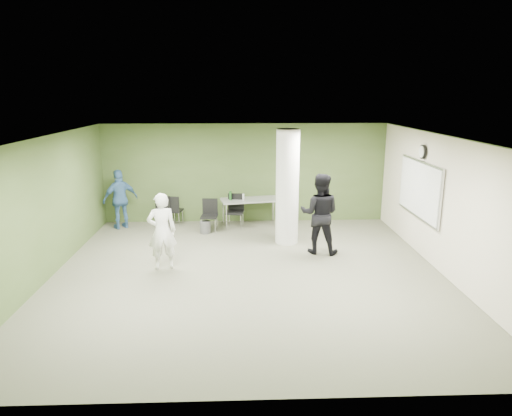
{
  "coord_description": "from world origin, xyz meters",
  "views": [
    {
      "loc": [
        -0.17,
        -8.8,
        3.63
      ],
      "look_at": [
        0.2,
        1.0,
        1.14
      ],
      "focal_mm": 32.0,
      "sensor_mm": 36.0,
      "label": 1
    }
  ],
  "objects_px": {
    "chair_back_left": "(165,208)",
    "man_blue": "(120,199)",
    "folding_table": "(250,201)",
    "woman_white": "(162,231)",
    "man_black": "(320,214)"
  },
  "relations": [
    {
      "from": "folding_table",
      "to": "man_blue",
      "type": "bearing_deg",
      "value": 170.78
    },
    {
      "from": "man_black",
      "to": "man_blue",
      "type": "relative_size",
      "value": 1.15
    },
    {
      "from": "folding_table",
      "to": "chair_back_left",
      "type": "distance_m",
      "value": 2.39
    },
    {
      "from": "man_black",
      "to": "man_blue",
      "type": "distance_m",
      "value": 5.52
    },
    {
      "from": "woman_white",
      "to": "man_blue",
      "type": "bearing_deg",
      "value": -76.8
    },
    {
      "from": "woman_white",
      "to": "man_black",
      "type": "xyz_separation_m",
      "value": [
        3.46,
        0.87,
        0.11
      ]
    },
    {
      "from": "chair_back_left",
      "to": "woman_white",
      "type": "relative_size",
      "value": 0.54
    },
    {
      "from": "chair_back_left",
      "to": "man_blue",
      "type": "xyz_separation_m",
      "value": [
        -1.15,
        -0.17,
        0.3
      ]
    },
    {
      "from": "woman_white",
      "to": "man_black",
      "type": "distance_m",
      "value": 3.57
    },
    {
      "from": "folding_table",
      "to": "man_blue",
      "type": "relative_size",
      "value": 1.05
    },
    {
      "from": "man_blue",
      "to": "folding_table",
      "type": "bearing_deg",
      "value": 147.91
    },
    {
      "from": "chair_back_left",
      "to": "man_blue",
      "type": "distance_m",
      "value": 1.2
    },
    {
      "from": "woman_white",
      "to": "chair_back_left",
      "type": "bearing_deg",
      "value": -96.55
    },
    {
      "from": "man_blue",
      "to": "chair_back_left",
      "type": "bearing_deg",
      "value": 155.01
    },
    {
      "from": "woman_white",
      "to": "man_black",
      "type": "relative_size",
      "value": 0.88
    }
  ]
}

